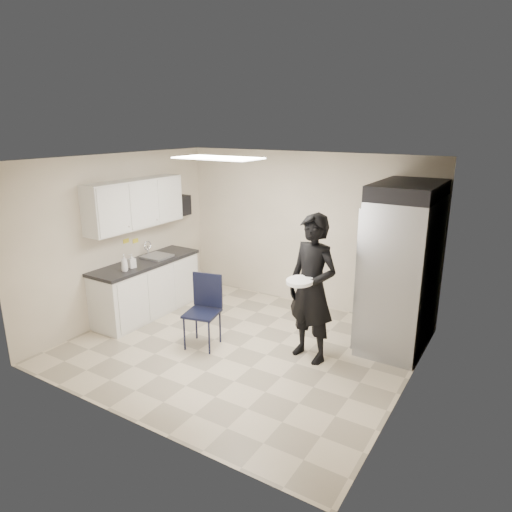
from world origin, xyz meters
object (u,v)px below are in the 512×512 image
Objects in this scene: man_tuxedo at (312,289)px; folding_chair at (202,314)px; lower_counter at (147,289)px; commercial_fridge at (401,274)px.

folding_chair is at bearing -146.78° from man_tuxedo.
folding_chair is at bearing -16.74° from lower_counter.
lower_counter is 1.92× the size of folding_chair.
commercial_fridge is at bearing 63.80° from man_tuxedo.
lower_counter is at bearing 150.44° from folding_chair.
commercial_fridge reaches higher than folding_chair.
folding_chair is (-2.29, -1.52, -0.55)m from commercial_fridge.
man_tuxedo reaches higher than folding_chair.
commercial_fridge is 2.12× the size of folding_chair.
man_tuxedo is (1.43, 0.50, 0.49)m from folding_chair.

